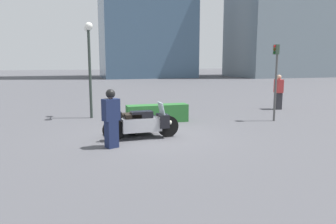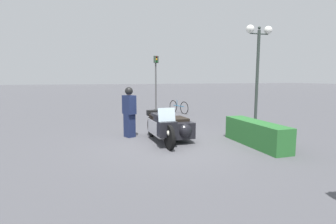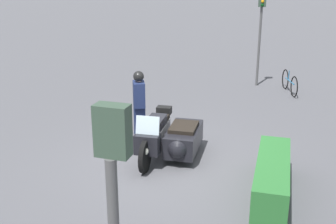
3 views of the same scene
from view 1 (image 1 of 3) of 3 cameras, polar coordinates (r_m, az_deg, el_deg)
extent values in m
plane|color=#4C4C51|center=(11.18, -3.25, -4.18)|extent=(160.00, 160.00, 0.00)
cylinder|color=black|center=(10.96, 0.00, -2.52)|extent=(0.72, 0.13, 0.72)
cylinder|color=black|center=(10.53, -9.42, -3.13)|extent=(0.72, 0.13, 0.72)
cylinder|color=black|center=(11.29, -6.27, -2.64)|extent=(0.56, 0.12, 0.56)
cube|color=#B7B7BC|center=(10.68, -4.62, -2.21)|extent=(1.30, 0.45, 0.45)
cube|color=black|center=(10.63, -4.64, -0.49)|extent=(0.71, 0.40, 0.24)
cube|color=black|center=(10.56, -6.17, -0.68)|extent=(0.53, 0.40, 0.12)
cube|color=black|center=(10.87, -0.93, -1.51)|extent=(0.34, 0.55, 0.44)
cube|color=silver|center=(10.78, -1.17, 0.65)|extent=(0.13, 0.52, 0.40)
sphere|color=white|center=(10.95, 0.23, -1.78)|extent=(0.18, 0.18, 0.18)
cube|color=black|center=(11.27, -5.99, -1.94)|extent=(1.47, 0.74, 0.50)
sphere|color=black|center=(11.42, -2.99, -1.63)|extent=(0.47, 0.47, 0.48)
cube|color=black|center=(11.22, -6.02, -0.48)|extent=(0.82, 0.61, 0.09)
cube|color=black|center=(10.45, -8.86, -0.45)|extent=(0.25, 0.37, 0.18)
cube|color=#192347|center=(9.78, -9.80, -3.81)|extent=(0.42, 0.39, 0.81)
cube|color=#192347|center=(9.64, -9.92, 0.39)|extent=(0.55, 0.45, 0.64)
sphere|color=tan|center=(9.59, -9.99, 2.93)|extent=(0.22, 0.22, 0.22)
sphere|color=black|center=(9.58, -9.99, 3.16)|extent=(0.27, 0.27, 0.27)
cube|color=#28662D|center=(13.56, -1.88, -0.25)|extent=(2.54, 0.61, 0.73)
cylinder|color=#2D3833|center=(14.80, -13.44, 6.52)|extent=(0.12, 0.12, 3.94)
cylinder|color=#2D3833|center=(14.84, -13.70, 13.56)|extent=(0.05, 0.84, 0.05)
sphere|color=white|center=(15.27, -13.82, 14.03)|extent=(0.32, 0.32, 0.32)
sphere|color=white|center=(14.43, -13.63, 14.34)|extent=(0.32, 0.32, 0.32)
sphere|color=#2D3833|center=(14.86, -13.73, 14.44)|extent=(0.12, 0.12, 0.12)
cylinder|color=#4C4C4C|center=(14.44, 18.21, 3.97)|extent=(0.09, 0.09, 2.78)
cube|color=#334738|center=(14.37, 18.34, 10.30)|extent=(0.15, 0.27, 0.40)
sphere|color=red|center=(14.34, 18.12, 10.83)|extent=(0.11, 0.11, 0.11)
sphere|color=#462D06|center=(14.33, 18.10, 10.31)|extent=(0.11, 0.11, 0.11)
sphere|color=#07350F|center=(14.33, 18.07, 9.80)|extent=(0.11, 0.11, 0.11)
cube|color=#2D2D33|center=(18.08, 18.59, 1.84)|extent=(0.36, 0.40, 0.87)
cube|color=#B23333|center=(18.01, 18.72, 4.31)|extent=(0.39, 0.55, 0.69)
sphere|color=tan|center=(17.98, 18.79, 5.79)|extent=(0.24, 0.24, 0.24)
camera|label=2|loc=(12.88, 34.63, 5.15)|focal=28.00mm
camera|label=3|loc=(16.98, 23.80, 13.47)|focal=45.00mm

